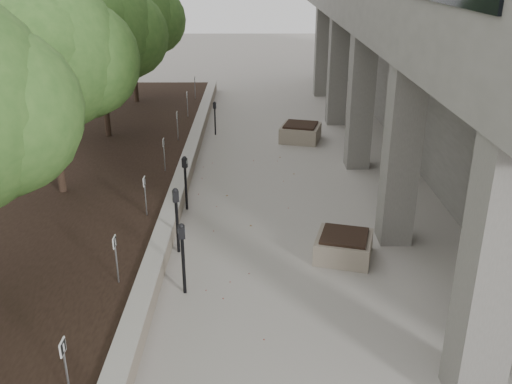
{
  "coord_description": "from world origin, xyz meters",
  "views": [
    {
      "loc": [
        0.19,
        -5.58,
        6.0
      ],
      "look_at": [
        0.24,
        6.15,
        1.13
      ],
      "focal_mm": 39.4,
      "sensor_mm": 36.0,
      "label": 1
    }
  ],
  "objects_px": {
    "crabapple_tree_4": "(100,55)",
    "parking_meter_4": "(186,183)",
    "planter_front": "(344,246)",
    "planter_back": "(300,132)",
    "parking_meter_5": "(215,118)",
    "crabapple_tree_3": "(49,87)",
    "parking_meter_3": "(177,221)",
    "crabapple_tree_5": "(131,36)",
    "parking_meter_2": "(183,259)"
  },
  "relations": [
    {
      "from": "crabapple_tree_5",
      "to": "parking_meter_5",
      "type": "bearing_deg",
      "value": -45.36
    },
    {
      "from": "parking_meter_3",
      "to": "parking_meter_5",
      "type": "distance_m",
      "value": 8.97
    },
    {
      "from": "parking_meter_5",
      "to": "planter_front",
      "type": "distance_m",
      "value": 9.82
    },
    {
      "from": "planter_front",
      "to": "planter_back",
      "type": "height_order",
      "value": "planter_back"
    },
    {
      "from": "crabapple_tree_4",
      "to": "planter_front",
      "type": "relative_size",
      "value": 4.68
    },
    {
      "from": "parking_meter_4",
      "to": "planter_back",
      "type": "bearing_deg",
      "value": 80.27
    },
    {
      "from": "crabapple_tree_4",
      "to": "parking_meter_2",
      "type": "bearing_deg",
      "value": -68.47
    },
    {
      "from": "parking_meter_3",
      "to": "parking_meter_5",
      "type": "relative_size",
      "value": 1.22
    },
    {
      "from": "parking_meter_4",
      "to": "planter_front",
      "type": "relative_size",
      "value": 1.25
    },
    {
      "from": "parking_meter_3",
      "to": "parking_meter_4",
      "type": "bearing_deg",
      "value": 73.2
    },
    {
      "from": "parking_meter_4",
      "to": "planter_front",
      "type": "bearing_deg",
      "value": -14.69
    },
    {
      "from": "crabapple_tree_4",
      "to": "parking_meter_4",
      "type": "height_order",
      "value": "crabapple_tree_4"
    },
    {
      "from": "parking_meter_3",
      "to": "crabapple_tree_4",
      "type": "bearing_deg",
      "value": 95.06
    },
    {
      "from": "parking_meter_4",
      "to": "parking_meter_2",
      "type": "bearing_deg",
      "value": -64.36
    },
    {
      "from": "planter_back",
      "to": "parking_meter_5",
      "type": "bearing_deg",
      "value": 167.06
    },
    {
      "from": "parking_meter_3",
      "to": "parking_meter_4",
      "type": "relative_size",
      "value": 1.05
    },
    {
      "from": "planter_back",
      "to": "parking_meter_2",
      "type": "bearing_deg",
      "value": -106.87
    },
    {
      "from": "crabapple_tree_3",
      "to": "planter_back",
      "type": "relative_size",
      "value": 4.15
    },
    {
      "from": "parking_meter_5",
      "to": "planter_front",
      "type": "bearing_deg",
      "value": -59.35
    },
    {
      "from": "parking_meter_3",
      "to": "planter_back",
      "type": "bearing_deg",
      "value": 49.48
    },
    {
      "from": "crabapple_tree_5",
      "to": "parking_meter_3",
      "type": "xyz_separation_m",
      "value": [
        3.32,
        -12.58,
        -2.36
      ]
    },
    {
      "from": "crabapple_tree_3",
      "to": "planter_front",
      "type": "height_order",
      "value": "crabapple_tree_3"
    },
    {
      "from": "crabapple_tree_3",
      "to": "crabapple_tree_4",
      "type": "bearing_deg",
      "value": 90.0
    },
    {
      "from": "parking_meter_3",
      "to": "planter_front",
      "type": "xyz_separation_m",
      "value": [
        3.61,
        -0.25,
        -0.49
      ]
    },
    {
      "from": "parking_meter_2",
      "to": "parking_meter_4",
      "type": "distance_m",
      "value": 3.96
    },
    {
      "from": "parking_meter_3",
      "to": "parking_meter_2",
      "type": "bearing_deg",
      "value": -97.53
    },
    {
      "from": "parking_meter_2",
      "to": "parking_meter_4",
      "type": "bearing_deg",
      "value": 88.97
    },
    {
      "from": "parking_meter_4",
      "to": "planter_back",
      "type": "height_order",
      "value": "parking_meter_4"
    },
    {
      "from": "parking_meter_2",
      "to": "crabapple_tree_5",
      "type": "bearing_deg",
      "value": 97.62
    },
    {
      "from": "parking_meter_5",
      "to": "crabapple_tree_4",
      "type": "bearing_deg",
      "value": -148.18
    },
    {
      "from": "parking_meter_5",
      "to": "planter_back",
      "type": "height_order",
      "value": "parking_meter_5"
    },
    {
      "from": "crabapple_tree_5",
      "to": "parking_meter_4",
      "type": "relative_size",
      "value": 3.74
    },
    {
      "from": "crabapple_tree_3",
      "to": "crabapple_tree_4",
      "type": "height_order",
      "value": "same"
    },
    {
      "from": "crabapple_tree_3",
      "to": "parking_meter_4",
      "type": "relative_size",
      "value": 3.74
    },
    {
      "from": "parking_meter_4",
      "to": "crabapple_tree_3",
      "type": "bearing_deg",
      "value": -165.18
    },
    {
      "from": "parking_meter_5",
      "to": "parking_meter_4",
      "type": "bearing_deg",
      "value": -82.13
    },
    {
      "from": "planter_front",
      "to": "planter_back",
      "type": "distance_m",
      "value": 8.52
    },
    {
      "from": "parking_meter_3",
      "to": "planter_front",
      "type": "bearing_deg",
      "value": -22.54
    },
    {
      "from": "crabapple_tree_3",
      "to": "crabapple_tree_5",
      "type": "distance_m",
      "value": 10.0
    },
    {
      "from": "crabapple_tree_3",
      "to": "parking_meter_4",
      "type": "height_order",
      "value": "crabapple_tree_3"
    },
    {
      "from": "parking_meter_4",
      "to": "parking_meter_3",
      "type": "bearing_deg",
      "value": -68.28
    },
    {
      "from": "crabapple_tree_5",
      "to": "planter_back",
      "type": "bearing_deg",
      "value": -33.03
    },
    {
      "from": "parking_meter_4",
      "to": "parking_meter_5",
      "type": "bearing_deg",
      "value": 107.19
    },
    {
      "from": "crabapple_tree_5",
      "to": "planter_front",
      "type": "height_order",
      "value": "crabapple_tree_5"
    },
    {
      "from": "crabapple_tree_3",
      "to": "parking_meter_3",
      "type": "bearing_deg",
      "value": -37.89
    },
    {
      "from": "planter_back",
      "to": "parking_meter_3",
      "type": "bearing_deg",
      "value": -111.94
    },
    {
      "from": "crabapple_tree_5",
      "to": "parking_meter_4",
      "type": "bearing_deg",
      "value": -72.47
    },
    {
      "from": "planter_back",
      "to": "planter_front",
      "type": "bearing_deg",
      "value": -88.1
    },
    {
      "from": "crabapple_tree_5",
      "to": "parking_meter_4",
      "type": "distance_m",
      "value": 11.05
    },
    {
      "from": "parking_meter_2",
      "to": "parking_meter_3",
      "type": "height_order",
      "value": "parking_meter_3"
    }
  ]
}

